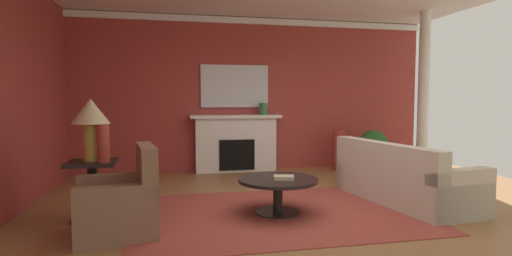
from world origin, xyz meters
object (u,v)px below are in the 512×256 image
object	(u,v)px
table_lamp	(91,117)
vase_mantel_right	(263,109)
coffee_table	(278,187)
side_table	(93,186)
vase_on_side_table	(103,143)
mantel_mirror	(235,86)
armchair_near_window	(120,206)
sofa	(402,181)
potted_plant	(373,147)
vase_tall_corner	(339,150)
fireplace	(236,145)

from	to	relation	value
table_lamp	vase_mantel_right	distance (m)	3.85
coffee_table	side_table	distance (m)	2.25
vase_on_side_table	coffee_table	bearing A→B (deg)	-4.36
mantel_mirror	vase_on_side_table	world-z (taller)	mantel_mirror
armchair_near_window	table_lamp	size ratio (longest dim) A/B	1.27
table_lamp	vase_on_side_table	size ratio (longest dim) A/B	1.67
armchair_near_window	sofa	bearing A→B (deg)	8.99
vase_mantel_right	potted_plant	distance (m)	2.31
armchair_near_window	vase_tall_corner	bearing A→B (deg)	38.98
vase_tall_corner	side_table	bearing A→B (deg)	-150.10
sofa	potted_plant	size ratio (longest dim) A/B	2.65
sofa	vase_tall_corner	bearing A→B (deg)	86.05
vase_tall_corner	potted_plant	size ratio (longest dim) A/B	0.98
potted_plant	vase_tall_corner	bearing A→B (deg)	153.25
fireplace	coffee_table	size ratio (longest dim) A/B	1.80
armchair_near_window	coffee_table	bearing A→B (deg)	12.23
fireplace	potted_plant	size ratio (longest dim) A/B	2.16
mantel_mirror	potted_plant	world-z (taller)	mantel_mirror
vase_tall_corner	potted_plant	distance (m)	0.68
fireplace	table_lamp	distance (m)	3.58
coffee_table	vase_tall_corner	distance (m)	3.39
fireplace	mantel_mirror	world-z (taller)	mantel_mirror
side_table	vase_on_side_table	world-z (taller)	vase_on_side_table
armchair_near_window	coffee_table	xyz separation A→B (m)	(1.84, 0.40, 0.03)
fireplace	table_lamp	xyz separation A→B (m)	(-2.19, -2.75, 0.69)
vase_on_side_table	side_table	bearing A→B (deg)	141.34
vase_tall_corner	vase_on_side_table	world-z (taller)	vase_on_side_table
mantel_mirror	sofa	xyz separation A→B (m)	(1.89, -2.96, -1.40)
armchair_near_window	vase_tall_corner	distance (m)	4.97
vase_tall_corner	mantel_mirror	bearing A→B (deg)	168.48
mantel_mirror	table_lamp	xyz separation A→B (m)	(-2.19, -2.87, -0.48)
mantel_mirror	sofa	distance (m)	3.78
fireplace	side_table	bearing A→B (deg)	-128.62
potted_plant	mantel_mirror	bearing A→B (deg)	164.81
mantel_mirror	table_lamp	world-z (taller)	mantel_mirror
vase_on_side_table	vase_mantel_right	bearing A→B (deg)	47.36
side_table	sofa	bearing A→B (deg)	-1.34
coffee_table	side_table	bearing A→B (deg)	172.88
sofa	vase_tall_corner	world-z (taller)	sofa
coffee_table	potted_plant	xyz separation A→B (m)	(2.62, 2.42, 0.16)
fireplace	coffee_table	distance (m)	3.03
table_lamp	vase_tall_corner	distance (m)	4.97
fireplace	coffee_table	bearing A→B (deg)	-89.22
vase_tall_corner	vase_mantel_right	bearing A→B (deg)	170.60
side_table	potted_plant	world-z (taller)	potted_plant
coffee_table	vase_on_side_table	distance (m)	2.17
table_lamp	vase_on_side_table	distance (m)	0.36
vase_mantel_right	vase_on_side_table	bearing A→B (deg)	-132.64
fireplace	vase_mantel_right	size ratio (longest dim) A/B	7.52
fireplace	vase_on_side_table	world-z (taller)	vase_on_side_table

